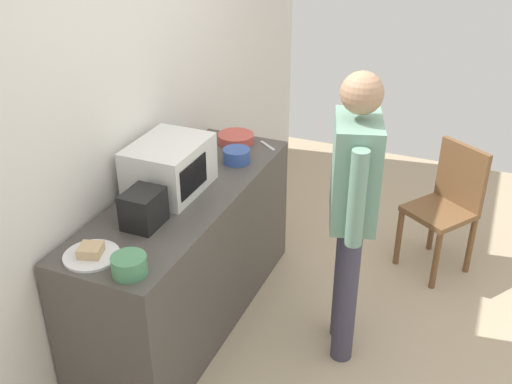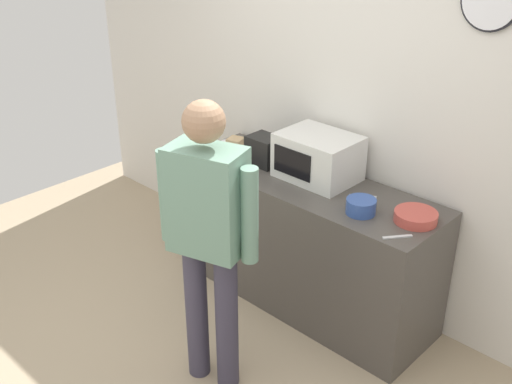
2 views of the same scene
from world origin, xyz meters
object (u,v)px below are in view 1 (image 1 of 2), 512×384
(person_standing, at_px, (353,200))
(microwave, at_px, (169,167))
(toaster, at_px, (143,209))
(wooden_chair, at_px, (448,203))
(mixing_bowl, at_px, (129,265))
(spoon_utensil, at_px, (203,164))
(cereal_bowl, at_px, (236,138))
(fork_utensil, at_px, (267,146))
(sandwich_plate, at_px, (91,254))
(salad_bowl, at_px, (237,156))

(person_standing, bearing_deg, microwave, 95.90)
(microwave, relative_size, toaster, 2.27)
(toaster, distance_m, wooden_chair, 2.23)
(mixing_bowl, xyz_separation_m, spoon_utensil, (1.20, 0.22, -0.04))
(person_standing, distance_m, wooden_chair, 1.30)
(cereal_bowl, bearing_deg, person_standing, -123.63)
(toaster, xyz_separation_m, fork_utensil, (1.21, -0.22, -0.10))
(spoon_utensil, bearing_deg, cereal_bowl, -7.09)
(microwave, xyz_separation_m, person_standing, (0.11, -1.07, -0.05))
(toaster, distance_m, fork_utensil, 1.24)
(mixing_bowl, height_order, wooden_chair, mixing_bowl)
(microwave, height_order, cereal_bowl, microwave)
(spoon_utensil, distance_m, wooden_chair, 1.76)
(cereal_bowl, relative_size, wooden_chair, 0.27)
(sandwich_plate, height_order, mixing_bowl, mixing_bowl)
(sandwich_plate, height_order, spoon_utensil, sandwich_plate)
(salad_bowl, height_order, person_standing, person_standing)
(microwave, xyz_separation_m, cereal_bowl, (0.78, -0.07, -0.12))
(fork_utensil, bearing_deg, person_standing, -131.65)
(microwave, relative_size, cereal_bowl, 1.99)
(cereal_bowl, relative_size, fork_utensil, 1.48)
(mixing_bowl, bearing_deg, person_standing, -41.78)
(fork_utensil, bearing_deg, microwave, 159.66)
(salad_bowl, xyz_separation_m, mixing_bowl, (-1.31, -0.04, 0.00))
(toaster, bearing_deg, salad_bowl, -8.38)
(cereal_bowl, distance_m, toaster, 1.19)
(mixing_bowl, bearing_deg, spoon_utensil, 10.62)
(sandwich_plate, height_order, toaster, toaster)
(microwave, distance_m, sandwich_plate, 0.78)
(mixing_bowl, height_order, person_standing, person_standing)
(fork_utensil, xyz_separation_m, wooden_chair, (0.42, -1.21, -0.41))
(microwave, height_order, toaster, microwave)
(spoon_utensil, bearing_deg, sandwich_plate, 178.62)
(microwave, distance_m, mixing_bowl, 0.86)
(microwave, height_order, person_standing, person_standing)
(cereal_bowl, xyz_separation_m, fork_utensil, (0.02, -0.23, -0.03))
(mixing_bowl, distance_m, person_standing, 1.25)
(person_standing, bearing_deg, mixing_bowl, 138.22)
(salad_bowl, distance_m, spoon_utensil, 0.22)
(wooden_chair, bearing_deg, salad_bowl, 119.53)
(salad_bowl, relative_size, fork_utensil, 1.05)
(sandwich_plate, distance_m, mixing_bowl, 0.26)
(fork_utensil, bearing_deg, mixing_bowl, 178.16)
(spoon_utensil, xyz_separation_m, wooden_chair, (0.85, -1.48, -0.41))
(cereal_bowl, bearing_deg, toaster, -179.85)
(cereal_bowl, bearing_deg, fork_utensil, -84.09)
(sandwich_plate, bearing_deg, wooden_chair, -37.08)
(sandwich_plate, height_order, salad_bowl, salad_bowl)
(fork_utensil, bearing_deg, wooden_chair, -70.61)
(sandwich_plate, height_order, wooden_chair, sandwich_plate)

